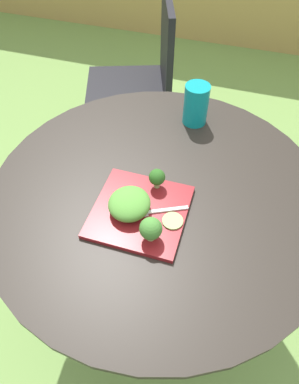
# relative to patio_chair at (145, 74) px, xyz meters

# --- Properties ---
(ground_plane) EXTENTS (12.00, 12.00, 0.00)m
(ground_plane) POSITION_rel_patio_chair_xyz_m (0.34, -0.93, -0.53)
(ground_plane) COLOR #70994C
(patio_table) EXTENTS (0.98, 0.98, 0.76)m
(patio_table) POSITION_rel_patio_chair_xyz_m (0.34, -0.93, -0.01)
(patio_table) COLOR #28231E
(patio_table) RESTS_ON ground_plane
(patio_chair) EXTENTS (0.56, 0.56, 0.90)m
(patio_chair) POSITION_rel_patio_chair_xyz_m (0.00, 0.00, 0.00)
(patio_chair) COLOR black
(patio_chair) RESTS_ON ground_plane
(salad_plate) EXTENTS (0.25, 0.25, 0.01)m
(salad_plate) POSITION_rel_patio_chair_xyz_m (0.31, -1.02, 0.24)
(salad_plate) COLOR maroon
(salad_plate) RESTS_ON patio_table
(drinking_glass) EXTENTS (0.08, 0.08, 0.14)m
(drinking_glass) POSITION_rel_patio_chair_xyz_m (0.37, -0.59, 0.29)
(drinking_glass) COLOR #0F8C93
(drinking_glass) RESTS_ON patio_table
(fork) EXTENTS (0.15, 0.08, 0.00)m
(fork) POSITION_rel_patio_chair_xyz_m (0.35, -1.02, 0.25)
(fork) COLOR silver
(fork) RESTS_ON salad_plate
(lettuce_mound) EXTENTS (0.11, 0.12, 0.05)m
(lettuce_mound) POSITION_rel_patio_chair_xyz_m (0.29, -1.03, 0.27)
(lettuce_mound) COLOR #519338
(lettuce_mound) RESTS_ON salad_plate
(broccoli_floret_0) EXTENTS (0.05, 0.05, 0.06)m
(broccoli_floret_0) POSITION_rel_patio_chair_xyz_m (0.33, -0.93, 0.28)
(broccoli_floret_0) COLOR #99B770
(broccoli_floret_0) RESTS_ON salad_plate
(broccoli_floret_1) EXTENTS (0.06, 0.06, 0.07)m
(broccoli_floret_1) POSITION_rel_patio_chair_xyz_m (0.37, -1.10, 0.29)
(broccoli_floret_1) COLOR #99B770
(broccoli_floret_1) RESTS_ON salad_plate
(cucumber_slice_0) EXTENTS (0.06, 0.06, 0.01)m
(cucumber_slice_0) POSITION_rel_patio_chair_xyz_m (0.41, -1.03, 0.25)
(cucumber_slice_0) COLOR #8EB766
(cucumber_slice_0) RESTS_ON salad_plate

